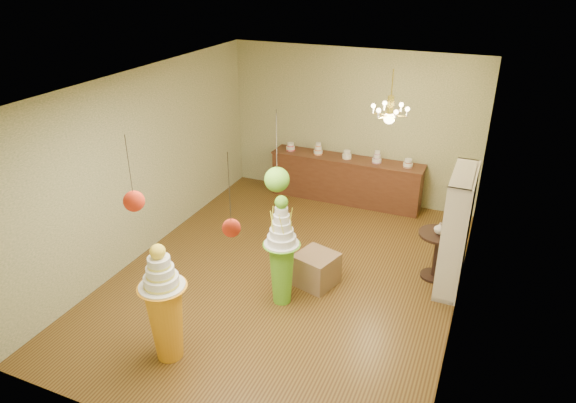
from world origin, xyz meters
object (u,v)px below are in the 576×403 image
at_px(pedestal_green, 282,260).
at_px(sideboard, 346,179).
at_px(round_table, 437,249).
at_px(pedestal_orange, 165,312).

xyz_separation_m(pedestal_green, sideboard, (-0.18, 3.61, -0.22)).
relative_size(pedestal_green, round_table, 2.16).
distance_m(pedestal_green, pedestal_orange, 1.78).
bearing_deg(sideboard, pedestal_green, -87.17).
distance_m(sideboard, round_table, 2.99).
height_order(pedestal_green, sideboard, pedestal_green).
bearing_deg(sideboard, round_table, -45.35).
relative_size(pedestal_green, pedestal_orange, 1.05).
bearing_deg(round_table, pedestal_orange, -132.01).
distance_m(pedestal_green, sideboard, 3.62).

